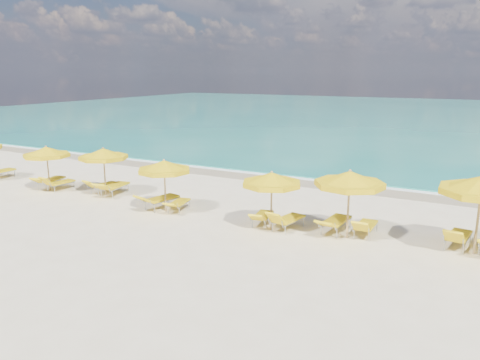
% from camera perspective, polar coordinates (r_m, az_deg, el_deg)
% --- Properties ---
extents(ground_plane, '(120.00, 120.00, 0.00)m').
position_cam_1_polar(ground_plane, '(18.46, -2.20, -4.57)').
color(ground_plane, beige).
extents(ocean, '(120.00, 80.00, 0.30)m').
position_cam_1_polar(ocean, '(64.05, 20.13, 7.33)').
color(ocean, '#147164').
rests_on(ocean, ground).
extents(wet_sand_band, '(120.00, 2.60, 0.01)m').
position_cam_1_polar(wet_sand_band, '(24.90, 6.39, 0.04)').
color(wet_sand_band, tan).
rests_on(wet_sand_band, ground).
extents(foam_line, '(120.00, 1.20, 0.03)m').
position_cam_1_polar(foam_line, '(25.63, 7.06, 0.40)').
color(foam_line, white).
rests_on(foam_line, ground).
extents(whitecap_near, '(14.00, 0.36, 0.05)m').
position_cam_1_polar(whitecap_near, '(35.89, 3.19, 4.13)').
color(whitecap_near, white).
rests_on(whitecap_near, ground).
extents(whitecap_far, '(18.00, 0.30, 0.05)m').
position_cam_1_polar(whitecap_far, '(39.59, 26.51, 3.61)').
color(whitecap_far, white).
rests_on(whitecap_far, ground).
extents(umbrella_1, '(2.42, 2.42, 2.18)m').
position_cam_1_polar(umbrella_1, '(23.97, -22.52, 3.14)').
color(umbrella_1, tan).
rests_on(umbrella_1, ground).
extents(umbrella_2, '(2.35, 2.35, 2.24)m').
position_cam_1_polar(umbrella_2, '(22.25, -16.32, 3.03)').
color(umbrella_2, tan).
rests_on(umbrella_2, ground).
extents(umbrella_3, '(2.59, 2.59, 2.19)m').
position_cam_1_polar(umbrella_3, '(19.00, -9.23, 1.59)').
color(umbrella_3, tan).
rests_on(umbrella_3, ground).
extents(umbrella_4, '(2.17, 2.17, 2.18)m').
position_cam_1_polar(umbrella_4, '(16.59, 3.88, 0.04)').
color(umbrella_4, tan).
rests_on(umbrella_4, ground).
extents(umbrella_5, '(2.78, 2.78, 2.41)m').
position_cam_1_polar(umbrella_5, '(16.12, 13.23, 0.05)').
color(umbrella_5, tan).
rests_on(umbrella_5, ground).
extents(lounger_1_left, '(0.99, 2.00, 0.74)m').
position_cam_1_polar(lounger_1_left, '(24.87, -22.03, -0.33)').
color(lounger_1_left, '#A5A8AD').
rests_on(lounger_1_left, ground).
extents(lounger_1_right, '(0.67, 1.70, 0.82)m').
position_cam_1_polar(lounger_1_right, '(24.21, -21.08, -0.63)').
color(lounger_1_right, '#A5A8AD').
rests_on(lounger_1_right, ground).
extents(lounger_2_left, '(0.79, 1.80, 0.78)m').
position_cam_1_polar(lounger_2_left, '(23.05, -16.26, -0.94)').
color(lounger_2_left, '#A5A8AD').
rests_on(lounger_2_left, ground).
extents(lounger_2_right, '(0.94, 2.11, 0.81)m').
position_cam_1_polar(lounger_2_right, '(22.47, -15.05, -1.14)').
color(lounger_2_right, '#A5A8AD').
rests_on(lounger_2_right, ground).
extents(lounger_3_left, '(1.03, 2.09, 0.78)m').
position_cam_1_polar(lounger_3_left, '(19.87, -9.63, -2.74)').
color(lounger_3_left, '#A5A8AD').
rests_on(lounger_3_left, ground).
extents(lounger_3_right, '(0.86, 1.76, 0.61)m').
position_cam_1_polar(lounger_3_right, '(19.42, -7.48, -3.17)').
color(lounger_3_right, '#A5A8AD').
rests_on(lounger_3_right, ground).
extents(lounger_4_left, '(0.81, 1.73, 0.69)m').
position_cam_1_polar(lounger_4_left, '(17.59, 2.75, -4.80)').
color(lounger_4_left, '#A5A8AD').
rests_on(lounger_4_left, ground).
extents(lounger_4_right, '(0.94, 1.86, 0.88)m').
position_cam_1_polar(lounger_4_right, '(17.10, 5.82, -5.28)').
color(lounger_4_right, '#A5A8AD').
rests_on(lounger_4_right, ground).
extents(lounger_5_left, '(0.82, 2.07, 0.74)m').
position_cam_1_polar(lounger_5_left, '(17.09, 11.55, -5.47)').
color(lounger_5_left, '#A5A8AD').
rests_on(lounger_5_left, ground).
extents(lounger_5_right, '(0.60, 1.72, 0.80)m').
position_cam_1_polar(lounger_5_right, '(16.97, 15.04, -5.87)').
color(lounger_5_right, '#A5A8AD').
rests_on(lounger_5_right, ground).
extents(lounger_6_left, '(0.84, 1.85, 0.87)m').
position_cam_1_polar(lounger_6_left, '(16.92, 25.03, -6.71)').
color(lounger_6_left, '#A5A8AD').
rests_on(lounger_6_left, ground).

